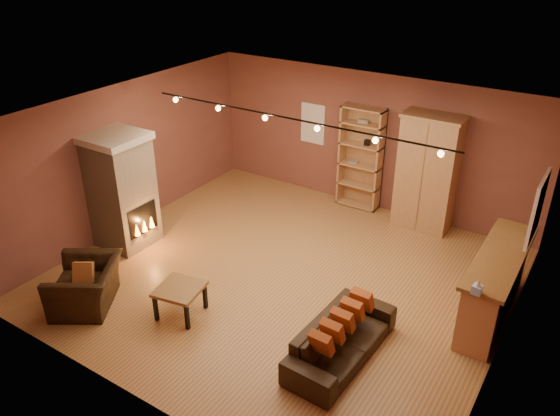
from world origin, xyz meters
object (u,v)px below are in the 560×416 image
Objects in this scene: loveseat at (342,333)px; bookcase at (362,157)px; fireplace at (122,191)px; bar_counter at (494,285)px; armchair at (85,279)px; armoire at (427,172)px; coffee_table at (180,291)px.

bookcase is at bearing 24.93° from loveseat.
bookcase is (2.96, 3.74, 0.03)m from fireplace.
fireplace is at bearing -167.27° from bar_counter.
bookcase is at bearing 144.68° from bar_counter.
fireplace is 6.42m from bar_counter.
fireplace is 0.93× the size of bar_counter.
armoire is at bearing 113.72° from armchair.
armoire is 1.17× the size of loveseat.
armchair is at bearing 108.51° from loveseat.
bar_counter is 1.16× the size of loveseat.
armchair is at bearing -62.01° from fireplace.
armoire is 1.76× the size of armchair.
bookcase reaches higher than bar_counter.
loveseat is at bearing 73.33° from armchair.
armoire is (1.43, -0.18, 0.05)m from bookcase.
armoire reaches higher than bookcase.
armchair is (-5.34, -3.11, -0.08)m from bar_counter.
armoire is 2.90m from bar_counter.
armoire reaches higher than loveseat.
fireplace is 0.93× the size of armoire.
bookcase is 4.92m from coffee_table.
loveseat is at bearing -85.08° from armoire.
armchair is 1.72× the size of coffee_table.
bar_counter is 4.68m from coffee_table.
armchair is at bearing -149.80° from bar_counter.
coffee_table is (-0.67, -4.83, -0.68)m from bookcase.
loveseat is (0.36, -4.15, -0.75)m from armoire.
fireplace is 2.82× the size of coffee_table.
fireplace is 2.62m from coffee_table.
bookcase reaches higher than loveseat.
armoire is 3.03× the size of coffee_table.
bookcase is 4.74m from loveseat.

